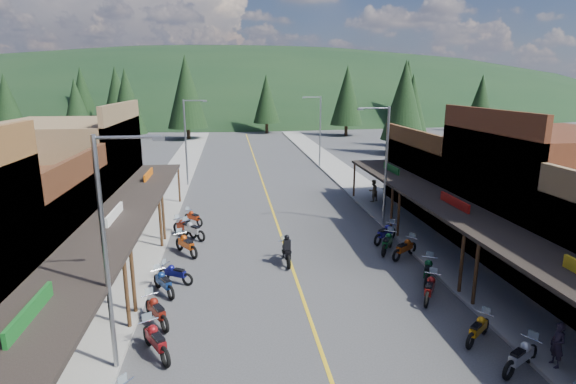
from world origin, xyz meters
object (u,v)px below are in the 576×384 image
object	(u,v)px
shop_west_3	(71,174)
bike_east_6	(430,287)
pine_3	(266,99)
bike_west_10	(193,229)
bike_west_8	(175,272)
bike_east_7	(428,270)
pine_0	(6,101)
shop_west_2	(5,234)
pine_11	(404,100)
bike_west_9	(186,244)
pine_5	(407,90)
streetlight_3	(319,128)
pine_1	(117,95)
pine_4	(347,95)
streetlight_0	(109,246)
pine_6	(481,98)
shop_east_2	(543,195)
pine_8	(77,111)
shop_east_3	(455,177)
streetlight_2	(384,161)
pine_7	(82,94)
bike_east_5	(478,328)
pine_9	(412,104)
bike_west_12	(193,217)
bike_west_5	(156,339)
streetlight_1	(187,139)
bike_west_11	(185,227)
pine_10	(127,101)
pine_2	(186,92)
bike_west_7	(164,282)
rider_on_bike	(286,251)
bike_west_6	(156,310)
pedestrian_east_a	(558,345)

from	to	relation	value
shop_west_3	bike_east_6	xyz separation A→B (m)	(19.38, -13.85, -2.90)
pine_3	bike_west_10	bearing A→B (deg)	-99.17
bike_west_8	bike_east_7	size ratio (longest dim) A/B	0.86
shop_west_3	pine_0	size ratio (longest dim) A/B	0.99
shop_west_2	bike_east_7	size ratio (longest dim) A/B	4.83
pine_11	bike_west_9	size ratio (longest dim) A/B	5.31
pine_5	pine_3	bearing A→B (deg)	-168.69
streetlight_3	pine_1	size ratio (longest dim) A/B	0.64
bike_west_9	pine_4	bearing A→B (deg)	33.71
streetlight_0	pine_0	xyz separation A→B (m)	(-33.05, 68.00, 2.02)
pine_6	bike_west_10	world-z (taller)	pine_6
pine_0	bike_west_8	distance (m)	70.42
shop_east_2	pine_8	xyz separation A→B (m)	(-35.78, 38.30, 2.46)
shop_west_3	shop_east_3	distance (m)	27.56
bike_west_8	bike_west_10	size ratio (longest dim) A/B	0.87
streetlight_2	pine_7	distance (m)	78.42
pine_4	bike_east_5	world-z (taller)	pine_4
pine_11	streetlight_0	bearing A→B (deg)	-121.49
pine_9	bike_west_12	distance (m)	46.28
bike_west_12	pine_1	bearing A→B (deg)	67.70
bike_west_5	streetlight_1	bearing A→B (deg)	62.58
shop_west_2	pine_0	world-z (taller)	pine_0
pine_4	bike_west_11	size ratio (longest dim) A/B	5.67
pine_10	bike_west_11	xyz separation A→B (m)	(11.93, -42.34, -6.16)
pine_2	bike_east_6	size ratio (longest dim) A/B	6.44
bike_west_11	bike_east_7	world-z (taller)	bike_east_7
pine_3	bike_west_7	distance (m)	67.45
pine_9	pine_2	bearing A→B (deg)	159.08
rider_on_bike	bike_west_6	bearing A→B (deg)	-138.38
pine_1	bike_east_7	world-z (taller)	pine_1
streetlight_2	pine_9	xyz separation A→B (m)	(17.05, 37.00, 1.92)
streetlight_1	pine_0	size ratio (longest dim) A/B	0.73
pine_8	bike_west_11	distance (m)	36.45
streetlight_3	pine_3	bearing A→B (deg)	94.69
pine_7	bike_east_6	xyz separation A→B (m)	(37.60, -78.55, -6.62)
pine_1	shop_west_2	bearing A→B (deg)	-81.47
shop_west_2	pine_7	bearing A→B (deg)	103.80
bike_east_6	pedestrian_east_a	xyz separation A→B (m)	(2.05, -5.33, 0.32)
shop_east_2	pine_6	size ratio (longest dim) A/B	0.99
bike_east_7	bike_west_7	bearing A→B (deg)	-153.24
bike_west_6	bike_west_7	world-z (taller)	bike_west_6
pine_6	pine_10	world-z (taller)	pine_10
streetlight_1	pine_3	xyz separation A→B (m)	(10.95, 44.00, 2.02)
bike_west_11	pine_11	bearing A→B (deg)	5.64
bike_east_7	pine_2	bearing A→B (deg)	134.04
streetlight_2	bike_west_8	xyz separation A→B (m)	(-12.83, -7.31, -3.91)
pine_11	bike_west_10	bearing A→B (deg)	-129.50
pine_7	pine_11	distance (m)	64.40
shop_east_2	bike_west_8	xyz separation A→B (m)	(-19.66, -1.01, -2.96)
shop_west_2	bike_west_12	bearing A→B (deg)	45.84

